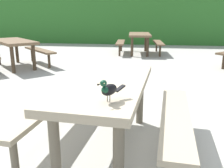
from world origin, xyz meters
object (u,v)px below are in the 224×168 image
object	(u,v)px
picnic_table_far_centre	(139,39)
picnic_table_foreground	(107,98)
picnic_table_mid_left	(14,47)
bird_grackle	(108,89)

from	to	relation	value
picnic_table_far_centre	picnic_table_foreground	bearing A→B (deg)	-90.86
picnic_table_foreground	picnic_table_mid_left	world-z (taller)	same
bird_grackle	picnic_table_far_centre	size ratio (longest dim) A/B	0.13
picnic_table_mid_left	bird_grackle	bearing A→B (deg)	-53.89
bird_grackle	picnic_table_mid_left	distance (m)	5.59
picnic_table_far_centre	bird_grackle	bearing A→B (deg)	-89.94
bird_grackle	picnic_table_mid_left	xyz separation A→B (m)	(-3.29, 4.51, -0.29)
picnic_table_foreground	bird_grackle	distance (m)	0.70
picnic_table_mid_left	picnic_table_far_centre	xyz separation A→B (m)	(3.28, 2.99, 0.00)
picnic_table_foreground	picnic_table_far_centre	size ratio (longest dim) A/B	1.01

